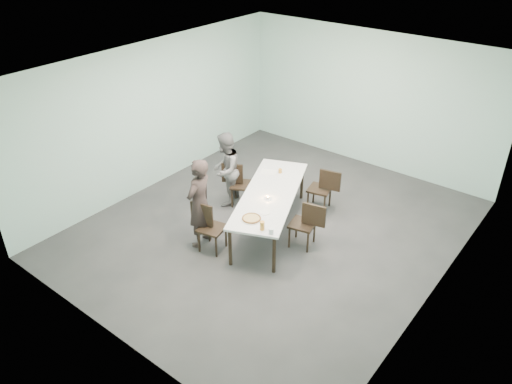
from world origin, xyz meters
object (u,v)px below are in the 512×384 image
Objects in this scene: table at (270,196)px; beer_glass at (262,226)px; chair_near_left at (208,224)px; chair_near_right at (307,222)px; chair_far_left at (238,181)px; amber_tumbler at (280,171)px; diner_far at (226,169)px; pizza at (251,218)px; chair_far_right at (324,187)px; tealight at (268,198)px; side_plate at (265,212)px; water_tumbler at (271,231)px; diner_near at (199,203)px.

beer_glass is (0.59, -1.00, 0.13)m from table.
chair_near_right is (1.30, 1.09, 0.00)m from chair_near_left.
amber_tumbler is at bearing 1.66° from chair_far_left.
diner_far is 1.84m from pizza.
chair_far_left and chair_far_right have the same top height.
tealight is at bearing -2.53° from chair_near_right.
pizza is at bearing -99.13° from side_plate.
chair_far_left is at bearing 143.54° from water_tumbler.
side_plate is 2.25× the size of amber_tumbler.
chair_far_left is at bearing -175.13° from diner_near.
diner_near is (-0.67, -1.11, 0.13)m from table.
chair_near_left is at bearing 73.13° from diner_near.
diner_near is at bearing -120.86° from table.
water_tumbler is (0.17, 0.00, -0.03)m from beer_glass.
chair_near_left is 9.67× the size of water_tumbler.
diner_far reaches higher than pizza.
pizza is 0.71m from tealight.
diner_far is (-0.21, -0.12, 0.25)m from chair_far_left.
chair_near_left is at bearing -173.05° from water_tumbler.
tealight is at bearing 121.54° from beer_glass.
chair_near_left is at bearing -120.22° from tealight.
chair_far_left is at bearing 98.99° from chair_near_left.
beer_glass reaches higher than chair_far_left.
chair_far_left is 1.89m from chair_near_right.
chair_near_left is 0.38m from diner_near.
tealight is 1.00m from amber_tumbler.
diner_near is at bearing -104.85° from chair_far_left.
chair_near_right is at bearing -34.52° from amber_tumbler.
chair_far_right is at bearing 57.22° from chair_near_left.
tealight is (0.09, -0.18, 0.08)m from table.
chair_far_right is at bearing 86.44° from side_plate.
diner_far is at bearing 146.62° from beer_glass.
table is 30.50× the size of water_tumbler.
diner_near is at bearing -151.26° from side_plate.
chair_near_right is at bearing 28.40° from chair_near_left.
table is 1.24m from diner_far.
amber_tumbler is (-1.06, 1.73, -0.01)m from water_tumbler.
tealight is (-0.34, -1.36, 0.27)m from chair_far_right.
side_plate is (1.55, -0.77, 0.01)m from diner_far.
side_plate is at bearing 32.65° from chair_near_right.
beer_glass is at bearing 86.41° from diner_near.
chair_near_right is 5.80× the size of beer_glass.
table is at bearing 107.25° from pizza.
diner_near reaches higher than water_tumbler.
amber_tumbler is at bearing -47.43° from chair_near_right.
beer_glass reaches higher than table.
chair_near_left is at bearing -144.18° from side_plate.
table is 34.31× the size of amber_tumbler.
chair_far_left is (-1.02, 0.32, -0.19)m from table.
diner_far reaches higher than tealight.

